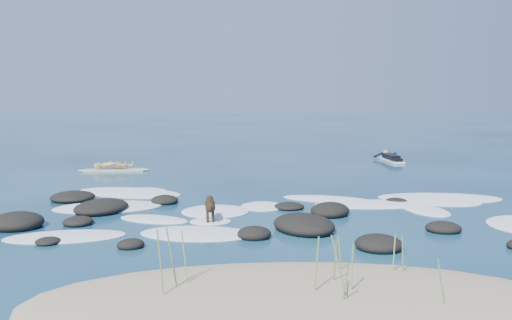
{
  "coord_description": "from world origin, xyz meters",
  "views": [
    {
      "loc": [
        -0.93,
        -16.85,
        3.37
      ],
      "look_at": [
        -0.36,
        4.0,
        0.9
      ],
      "focal_mm": 40.0,
      "sensor_mm": 36.0,
      "label": 1
    }
  ],
  "objects": [
    {
      "name": "ground",
      "position": [
        0.0,
        0.0,
        0.0
      ],
      "size": [
        160.0,
        160.0,
        0.0
      ],
      "primitive_type": "plane",
      "color": "#0A2642",
      "rests_on": "ground"
    },
    {
      "name": "standing_surfer_rig",
      "position": [
        -6.39,
        7.64,
        0.68
      ],
      "size": [
        3.05,
        0.76,
        1.73
      ],
      "rotation": [
        0.0,
        0.0,
        0.09
      ],
      "color": "beige",
      "rests_on": "ground"
    },
    {
      "name": "sand_dune",
      "position": [
        0.0,
        -8.2,
        0.0
      ],
      "size": [
        9.0,
        4.4,
        0.6
      ],
      "primitive_type": "ellipsoid",
      "color": "#9E8966",
      "rests_on": "ground"
    },
    {
      "name": "breaking_foam",
      "position": [
        0.13,
        -0.36,
        0.01
      ],
      "size": [
        14.57,
        8.34,
        0.12
      ],
      "color": "white",
      "rests_on": "ground"
    },
    {
      "name": "paddling_surfer_rig",
      "position": [
        6.51,
        10.93,
        0.16
      ],
      "size": [
        1.23,
        2.75,
        0.48
      ],
      "rotation": [
        0.0,
        0.0,
        1.64
      ],
      "color": "white",
      "rests_on": "ground"
    },
    {
      "name": "reef_rocks",
      "position": [
        -2.02,
        -2.0,
        0.1
      ],
      "size": [
        14.22,
        7.4,
        0.51
      ],
      "color": "black",
      "rests_on": "ground"
    },
    {
      "name": "dog",
      "position": [
        -1.73,
        -2.23,
        0.45
      ],
      "size": [
        0.32,
        1.06,
        0.67
      ],
      "rotation": [
        0.0,
        0.0,
        1.66
      ],
      "color": "black",
      "rests_on": "ground"
    },
    {
      "name": "dune_grass",
      "position": [
        0.09,
        -8.04,
        0.6
      ],
      "size": [
        4.33,
        1.82,
        1.18
      ],
      "color": "olive",
      "rests_on": "ground"
    }
  ]
}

